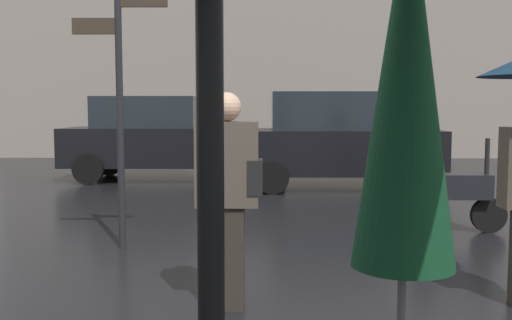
{
  "coord_description": "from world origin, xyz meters",
  "views": [
    {
      "loc": [
        0.21,
        -2.91,
        1.62
      ],
      "look_at": [
        0.11,
        3.89,
        1.02
      ],
      "focal_mm": 41.16,
      "sensor_mm": 36.0,
      "label": 1
    }
  ],
  "objects_px": {
    "parked_car_right": "(155,138)",
    "parked_scooter": "(451,191)",
    "folded_patio_umbrella_far": "(406,100)",
    "street_signpost": "(120,86)",
    "pedestrian_with_bag": "(229,188)",
    "parked_car_left": "(334,140)"
  },
  "relations": [
    {
      "from": "parked_car_right",
      "to": "street_signpost",
      "type": "relative_size",
      "value": 1.32
    },
    {
      "from": "folded_patio_umbrella_far",
      "to": "parked_scooter",
      "type": "height_order",
      "value": "folded_patio_umbrella_far"
    },
    {
      "from": "folded_patio_umbrella_far",
      "to": "pedestrian_with_bag",
      "type": "xyz_separation_m",
      "value": [
        -0.86,
        2.23,
        -0.67
      ]
    },
    {
      "from": "pedestrian_with_bag",
      "to": "parked_car_right",
      "type": "height_order",
      "value": "parked_car_right"
    },
    {
      "from": "pedestrian_with_bag",
      "to": "parked_car_left",
      "type": "distance_m",
      "value": 7.49
    },
    {
      "from": "pedestrian_with_bag",
      "to": "parked_scooter",
      "type": "relative_size",
      "value": 1.27
    },
    {
      "from": "parked_scooter",
      "to": "parked_car_left",
      "type": "relative_size",
      "value": 0.34
    },
    {
      "from": "pedestrian_with_bag",
      "to": "street_signpost",
      "type": "height_order",
      "value": "street_signpost"
    },
    {
      "from": "parked_car_left",
      "to": "street_signpost",
      "type": "xyz_separation_m",
      "value": [
        -3.06,
        -5.24,
        0.9
      ]
    },
    {
      "from": "folded_patio_umbrella_far",
      "to": "street_signpost",
      "type": "relative_size",
      "value": 0.81
    },
    {
      "from": "folded_patio_umbrella_far",
      "to": "parked_car_right",
      "type": "relative_size",
      "value": 0.62
    },
    {
      "from": "folded_patio_umbrella_far",
      "to": "street_signpost",
      "type": "distance_m",
      "value": 4.83
    },
    {
      "from": "folded_patio_umbrella_far",
      "to": "parked_car_right",
      "type": "distance_m",
      "value": 11.23
    },
    {
      "from": "pedestrian_with_bag",
      "to": "parked_car_left",
      "type": "height_order",
      "value": "parked_car_left"
    },
    {
      "from": "parked_car_left",
      "to": "pedestrian_with_bag",
      "type": "bearing_deg",
      "value": -96.68
    },
    {
      "from": "parked_car_right",
      "to": "parked_scooter",
      "type": "bearing_deg",
      "value": 135.22
    },
    {
      "from": "pedestrian_with_bag",
      "to": "parked_car_right",
      "type": "relative_size",
      "value": 0.43
    },
    {
      "from": "pedestrian_with_bag",
      "to": "parked_car_right",
      "type": "xyz_separation_m",
      "value": [
        -2.2,
        8.55,
        -0.03
      ]
    },
    {
      "from": "parked_car_left",
      "to": "parked_car_right",
      "type": "xyz_separation_m",
      "value": [
        -3.9,
        1.26,
        -0.02
      ]
    },
    {
      "from": "street_signpost",
      "to": "pedestrian_with_bag",
      "type": "bearing_deg",
      "value": -56.4
    },
    {
      "from": "parked_car_left",
      "to": "parked_car_right",
      "type": "height_order",
      "value": "parked_car_left"
    },
    {
      "from": "pedestrian_with_bag",
      "to": "parked_car_left",
      "type": "relative_size",
      "value": 0.43
    }
  ]
}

